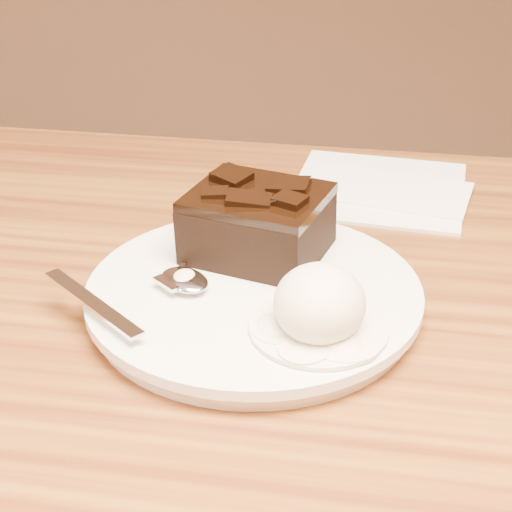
% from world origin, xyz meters
% --- Properties ---
extents(plate, '(0.25, 0.25, 0.02)m').
position_xyz_m(plate, '(-0.04, 0.06, 0.76)').
color(plate, white).
rests_on(plate, dining_table).
extents(brownie, '(0.12, 0.11, 0.05)m').
position_xyz_m(brownie, '(-0.04, 0.11, 0.79)').
color(brownie, black).
rests_on(brownie, plate).
extents(ice_cream_scoop, '(0.06, 0.06, 0.05)m').
position_xyz_m(ice_cream_scoop, '(0.02, 0.01, 0.79)').
color(ice_cream_scoop, white).
rests_on(ice_cream_scoop, plate).
extents(melt_puddle, '(0.09, 0.09, 0.00)m').
position_xyz_m(melt_puddle, '(0.02, 0.01, 0.77)').
color(melt_puddle, white).
rests_on(melt_puddle, plate).
extents(spoon, '(0.15, 0.13, 0.01)m').
position_xyz_m(spoon, '(-0.08, 0.05, 0.77)').
color(spoon, silver).
rests_on(spoon, plate).
extents(napkin, '(0.17, 0.17, 0.01)m').
position_xyz_m(napkin, '(0.05, 0.29, 0.75)').
color(napkin, white).
rests_on(napkin, dining_table).
extents(crumb_a, '(0.01, 0.01, 0.00)m').
position_xyz_m(crumb_a, '(0.00, 0.08, 0.77)').
color(crumb_a, black).
rests_on(crumb_a, plate).
extents(crumb_b, '(0.01, 0.01, 0.00)m').
position_xyz_m(crumb_b, '(-0.07, 0.06, 0.77)').
color(crumb_b, black).
rests_on(crumb_b, plate).
extents(crumb_c, '(0.00, 0.01, 0.00)m').
position_xyz_m(crumb_c, '(-0.09, 0.08, 0.77)').
color(crumb_c, black).
rests_on(crumb_c, plate).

